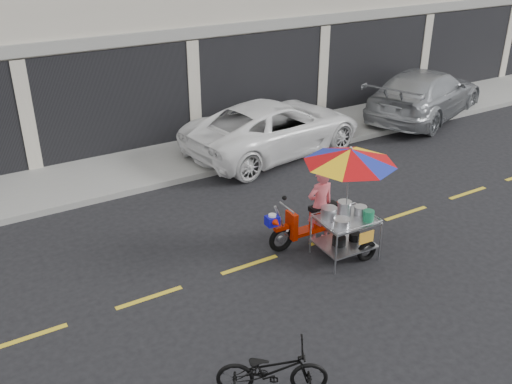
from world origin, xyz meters
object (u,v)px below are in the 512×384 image
silver_pickup (425,94)px  near_bicycle (272,370)px  white_pickup (274,127)px  food_vendor_rig (338,184)px

silver_pickup → near_bicycle: (-10.68, -7.60, -0.38)m
silver_pickup → near_bicycle: bearing=104.7°
white_pickup → silver_pickup: (5.83, 0.09, 0.05)m
near_bicycle → food_vendor_rig: 4.11m
white_pickup → food_vendor_rig: bearing=151.4°
white_pickup → silver_pickup: 5.83m
silver_pickup → near_bicycle: 13.11m
white_pickup → near_bicycle: white_pickup is taller
near_bicycle → food_vendor_rig: size_ratio=0.68×
near_bicycle → silver_pickup: bearing=-24.2°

